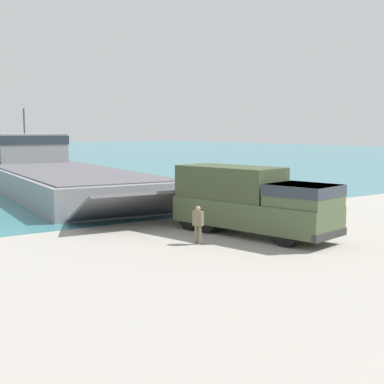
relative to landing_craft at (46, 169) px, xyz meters
The scene contains 7 objects.
ground_plane 22.74m from the landing_craft, 89.01° to the right, with size 240.00×240.00×0.00m, color #9E998E.
landing_craft is the anchor object (origin of this frame).
military_truck 25.44m from the landing_craft, 89.17° to the right, with size 4.02×8.46×3.16m.
soldier_on_ramp 25.73m from the landing_craft, 96.35° to the right, with size 0.40×0.50×1.65m.
mooring_bollard 22.09m from the landing_craft, 70.36° to the right, with size 0.26×0.26×0.83m.
shoreline_rock_a 23.08m from the landing_craft, 57.73° to the right, with size 0.99×0.99×0.99m, color gray.
shoreline_rock_b 22.37m from the landing_craft, 56.73° to the right, with size 0.58×0.58×0.58m, color gray.
Camera 1 is at (-16.60, -21.11, 4.90)m, focal length 50.00 mm.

